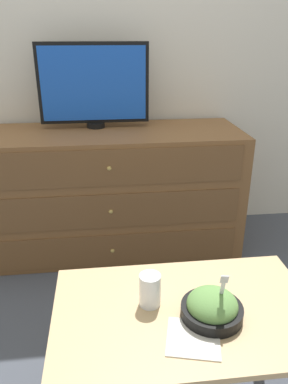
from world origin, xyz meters
name	(u,v)px	position (x,y,z in m)	size (l,w,h in m)	color
ground_plane	(98,223)	(0.00, 0.00, 0.00)	(12.00, 12.00, 0.00)	#474C56
wall_back	(88,31)	(0.00, 0.03, 1.30)	(12.00, 0.05, 2.60)	silver
dresser	(109,192)	(0.09, -0.31, 0.38)	(1.59, 0.57, 0.76)	brown
tv	(94,85)	(0.02, -0.20, 1.02)	(0.64, 0.11, 0.49)	black
coffee_table	(185,327)	(0.30, -1.52, 0.40)	(0.86, 0.54, 0.47)	tan
takeout_bowl	(212,307)	(0.37, -1.55, 0.51)	(0.20, 0.20, 0.18)	black
drink_cup	(150,292)	(0.19, -1.47, 0.52)	(0.07, 0.07, 0.11)	beige
napkin	(193,338)	(0.29, -1.64, 0.47)	(0.19, 0.19, 0.00)	silver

